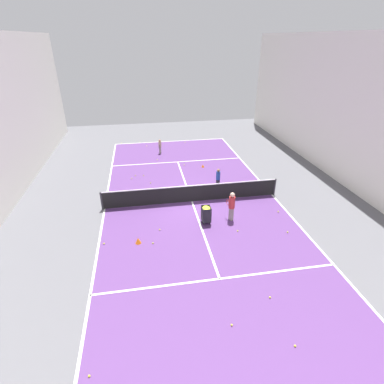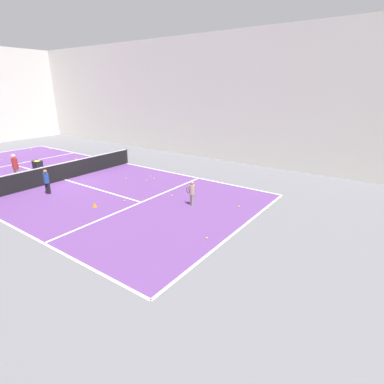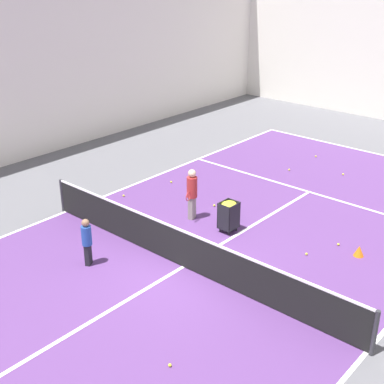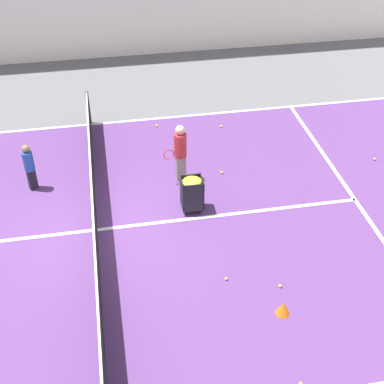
% 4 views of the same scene
% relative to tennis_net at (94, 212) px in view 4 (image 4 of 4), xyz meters
% --- Properties ---
extents(ground_plane, '(37.56, 37.56, 0.00)m').
position_rel_tennis_net_xyz_m(ground_plane, '(0.00, 0.00, -0.55)').
color(ground_plane, '#5B5B60').
extents(court_playing_area, '(9.98, 23.39, 0.00)m').
position_rel_tennis_net_xyz_m(court_playing_area, '(0.00, 0.00, -0.55)').
color(court_playing_area, '#563370').
rests_on(court_playing_area, ground).
extents(line_sideline_left, '(0.10, 23.39, 0.00)m').
position_rel_tennis_net_xyz_m(line_sideline_left, '(-4.99, 0.00, -0.55)').
color(line_sideline_left, white).
rests_on(line_sideline_left, ground).
extents(line_service_far, '(9.98, 0.10, 0.00)m').
position_rel_tennis_net_xyz_m(line_service_far, '(0.00, 6.43, -0.55)').
color(line_service_far, white).
rests_on(line_service_far, ground).
extents(line_centre_service, '(0.10, 12.87, 0.00)m').
position_rel_tennis_net_xyz_m(line_centre_service, '(0.00, 0.00, -0.55)').
color(line_centre_service, white).
rests_on(line_centre_service, ground).
extents(tennis_net, '(10.28, 0.10, 1.06)m').
position_rel_tennis_net_xyz_m(tennis_net, '(0.00, 0.00, 0.00)').
color(tennis_net, '#2D2D33').
rests_on(tennis_net, ground).
extents(coach_at_net, '(0.39, 0.65, 1.60)m').
position_rel_tennis_net_xyz_m(coach_at_net, '(-1.69, 2.27, 0.37)').
color(coach_at_net, gray).
rests_on(coach_at_net, ground).
extents(child_midcourt, '(0.35, 0.35, 1.31)m').
position_rel_tennis_net_xyz_m(child_midcourt, '(-1.94, -1.53, 0.20)').
color(child_midcourt, black).
rests_on(child_midcourt, ground).
extents(ball_cart, '(0.45, 0.51, 0.94)m').
position_rel_tennis_net_xyz_m(ball_cart, '(-0.33, 2.33, 0.10)').
color(ball_cart, black).
rests_on(ball_cart, ground).
extents(training_cone_0, '(0.28, 0.28, 0.30)m').
position_rel_tennis_net_xyz_m(training_cone_0, '(3.16, 3.50, -0.40)').
color(training_cone_0, orange).
rests_on(training_cone_0, ground).
extents(tennis_ball_3, '(0.07, 0.07, 0.07)m').
position_rel_tennis_net_xyz_m(tennis_ball_3, '(4.74, 3.32, -0.51)').
color(tennis_ball_3, yellow).
rests_on(tennis_ball_3, ground).
extents(tennis_ball_7, '(0.07, 0.07, 0.07)m').
position_rel_tennis_net_xyz_m(tennis_ball_7, '(-1.71, 3.39, -0.51)').
color(tennis_ball_7, yellow).
rests_on(tennis_ball_7, ground).
extents(tennis_ball_10, '(0.07, 0.07, 0.07)m').
position_rel_tennis_net_xyz_m(tennis_ball_10, '(-4.11, 3.92, -0.51)').
color(tennis_ball_10, yellow).
rests_on(tennis_ball_10, ground).
extents(tennis_ball_13, '(0.07, 0.07, 0.07)m').
position_rel_tennis_net_xyz_m(tennis_ball_13, '(2.49, 3.67, -0.51)').
color(tennis_ball_13, yellow).
rests_on(tennis_ball_13, ground).
extents(tennis_ball_14, '(0.07, 0.07, 0.07)m').
position_rel_tennis_net_xyz_m(tennis_ball_14, '(2.09, 2.62, -0.51)').
color(tennis_ball_14, yellow).
rests_on(tennis_ball_14, ground).
extents(tennis_ball_16, '(0.07, 0.07, 0.07)m').
position_rel_tennis_net_xyz_m(tennis_ball_16, '(-4.49, 1.99, -0.51)').
color(tennis_ball_16, yellow).
rests_on(tennis_ball_16, ground).
extents(tennis_ball_19, '(0.07, 0.07, 0.07)m').
position_rel_tennis_net_xyz_m(tennis_ball_19, '(-1.58, 7.71, -0.51)').
color(tennis_ball_19, yellow).
rests_on(tennis_ball_19, ground).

